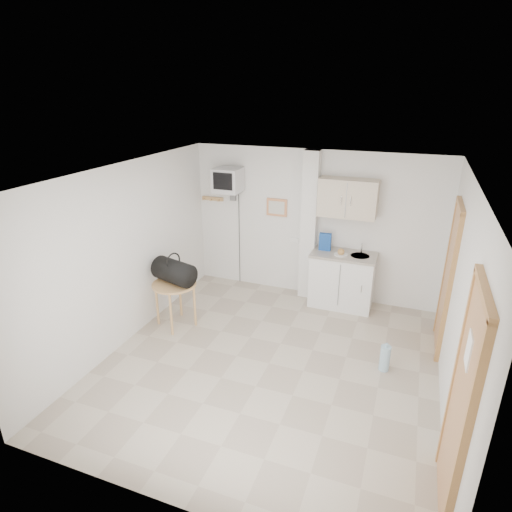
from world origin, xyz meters
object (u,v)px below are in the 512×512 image
at_px(crt_television, 228,181).
at_px(round_table, 175,289).
at_px(water_bottle, 385,358).
at_px(duffel_bag, 174,271).

height_order(crt_television, round_table, crt_television).
distance_m(round_table, water_bottle, 3.11).
xyz_separation_m(crt_television, water_bottle, (2.88, -1.62, -1.76)).
bearing_deg(water_bottle, duffel_bag, 178.50).
bearing_deg(duffel_bag, water_bottle, 15.25).
bearing_deg(crt_television, duffel_bag, -97.67).
xyz_separation_m(crt_television, round_table, (-0.20, -1.58, -1.33)).
bearing_deg(round_table, water_bottle, -0.86).
distance_m(crt_television, duffel_bag, 1.88).
xyz_separation_m(duffel_bag, water_bottle, (3.09, -0.08, -0.70)).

